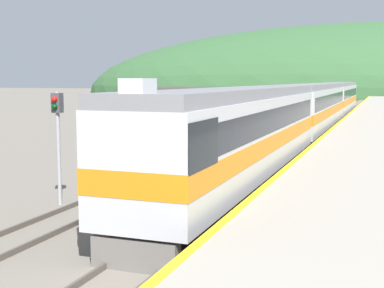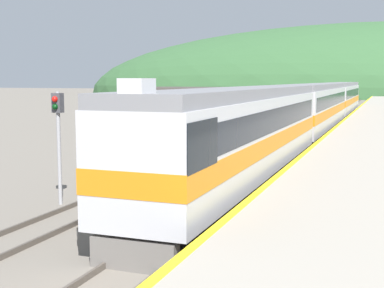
# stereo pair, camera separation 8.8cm
# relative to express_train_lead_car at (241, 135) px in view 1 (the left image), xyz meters

# --- Properties ---
(track_main) EXTENTS (1.52, 180.00, 0.16)m
(track_main) POSITION_rel_express_train_lead_car_xyz_m (0.00, 47.41, -2.25)
(track_main) COLOR #4C443D
(track_main) RESTS_ON ground
(track_siding) EXTENTS (1.52, 180.00, 0.16)m
(track_siding) POSITION_rel_express_train_lead_car_xyz_m (-4.23, 47.41, -2.25)
(track_siding) COLOR #4C443D
(track_siding) RESTS_ON ground
(platform) EXTENTS (6.35, 140.00, 1.13)m
(platform) POSITION_rel_express_train_lead_car_xyz_m (4.98, 27.41, -1.77)
(platform) COLOR #9E9689
(platform) RESTS_ON ground
(distant_hills) EXTENTS (183.13, 82.41, 42.16)m
(distant_hills) POSITION_rel_express_train_lead_car_xyz_m (0.00, 146.57, -2.33)
(distant_hills) COLOR #335B33
(distant_hills) RESTS_ON ground
(station_shed) EXTENTS (9.22, 4.94, 3.91)m
(station_shed) POSITION_rel_express_train_lead_car_xyz_m (-10.79, 24.41, -0.35)
(station_shed) COLOR slate
(station_shed) RESTS_ON ground
(express_train_lead_car) EXTENTS (2.90, 20.52, 4.61)m
(express_train_lead_car) POSITION_rel_express_train_lead_car_xyz_m (0.00, 0.00, 0.00)
(express_train_lead_car) COLOR black
(express_train_lead_car) RESTS_ON ground
(carriage_second) EXTENTS (2.89, 21.95, 4.25)m
(carriage_second) POSITION_rel_express_train_lead_car_xyz_m (0.00, 22.35, -0.01)
(carriage_second) COLOR black
(carriage_second) RESTS_ON ground
(carriage_third) EXTENTS (2.89, 21.95, 4.25)m
(carriage_third) POSITION_rel_express_train_lead_car_xyz_m (0.00, 45.18, -0.01)
(carriage_third) COLOR black
(carriage_third) RESTS_ON ground
(siding_train) EXTENTS (2.90, 34.03, 3.87)m
(siding_train) POSITION_rel_express_train_lead_car_xyz_m (-4.23, 34.82, -0.33)
(siding_train) COLOR black
(siding_train) RESTS_ON ground
(signal_post_siding) EXTENTS (0.36, 0.42, 4.15)m
(signal_post_siding) POSITION_rel_express_train_lead_car_xyz_m (-5.63, -4.64, 0.64)
(signal_post_siding) COLOR #9E9EA3
(signal_post_siding) RESTS_ON ground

